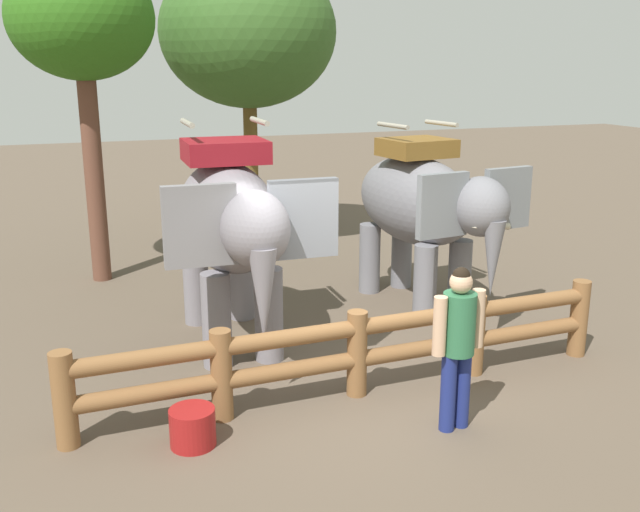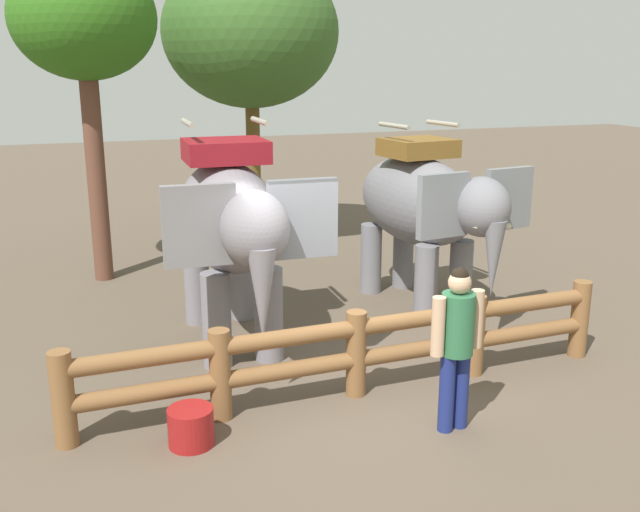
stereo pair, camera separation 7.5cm
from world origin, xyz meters
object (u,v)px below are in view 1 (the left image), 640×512
at_px(log_fence, 357,347).
at_px(elephant_center, 423,206).
at_px(tree_far_left, 81,23).
at_px(feed_bucket, 193,427).
at_px(tourist_woman_in_black, 458,337).
at_px(tree_back_center, 248,33).
at_px(elephant_near_left, 231,224).

distance_m(log_fence, elephant_center, 3.60).
distance_m(tree_far_left, feed_bucket, 7.78).
distance_m(elephant_center, tourist_woman_in_black, 4.10).
relative_size(tree_far_left, tree_back_center, 0.94).
height_order(log_fence, tree_back_center, tree_back_center).
bearing_deg(feed_bucket, tree_far_left, 94.18).
bearing_deg(tree_back_center, elephant_near_left, -107.71).
relative_size(elephant_near_left, tree_back_center, 0.61).
distance_m(elephant_near_left, tourist_woman_in_black, 3.62).
distance_m(tree_back_center, feed_bucket, 9.35).
height_order(elephant_center, tourist_woman_in_black, elephant_center).
bearing_deg(elephant_center, elephant_near_left, -169.19).
xyz_separation_m(elephant_center, tree_back_center, (-1.53, 4.74, 2.76)).
xyz_separation_m(elephant_near_left, tourist_woman_in_black, (1.69, -3.12, -0.70)).
distance_m(tourist_woman_in_black, feed_bucket, 2.94).
bearing_deg(log_fence, elephant_near_left, 116.78).
bearing_deg(elephant_center, feed_bucket, -143.91).
distance_m(elephant_near_left, feed_bucket, 3.14).
xyz_separation_m(elephant_center, tree_far_left, (-4.77, 3.35, 2.83)).
height_order(log_fence, feed_bucket, log_fence).
bearing_deg(tourist_woman_in_black, elephant_center, 67.46).
distance_m(log_fence, tree_far_left, 7.56).
xyz_separation_m(log_fence, tree_back_center, (0.70, 7.37, 3.82)).
bearing_deg(feed_bucket, elephant_center, 36.09).
xyz_separation_m(elephant_near_left, tree_far_left, (-1.53, 3.97, 2.73)).
bearing_deg(log_fence, tourist_woman_in_black, -58.81).
xyz_separation_m(log_fence, tree_far_left, (-2.54, 5.97, 3.89)).
bearing_deg(elephant_near_left, tree_far_left, 111.05).
bearing_deg(tree_back_center, elephant_center, -72.11).
bearing_deg(tree_back_center, log_fence, -95.43).
distance_m(elephant_near_left, tree_back_center, 6.23).
xyz_separation_m(log_fence, elephant_near_left, (-1.01, 2.01, 1.15)).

